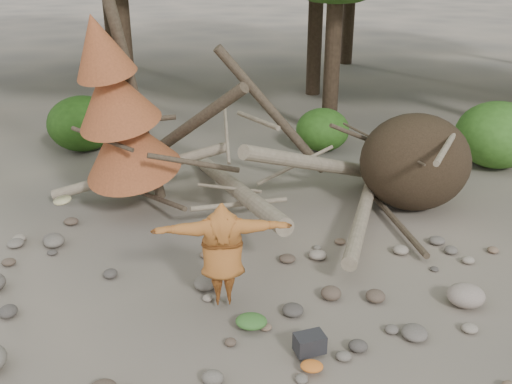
# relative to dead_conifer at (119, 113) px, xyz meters

# --- Properties ---
(ground) EXTENTS (120.00, 120.00, 0.00)m
(ground) POSITION_rel_dead_conifer_xyz_m (3.12, -3.37, -2.11)
(ground) COLOR #514C44
(ground) RESTS_ON ground
(deadfall_pile) EXTENTS (8.55, 5.24, 3.30)m
(deadfall_pile) POSITION_rel_dead_conifer_xyz_m (5.13, 0.87, -1.16)
(deadfall_pile) COLOR #332619
(deadfall_pile) RESTS_ON ground
(dead_conifer) EXTENTS (2.06, 2.16, 4.35)m
(dead_conifer) POSITION_rel_dead_conifer_xyz_m (0.00, 0.00, 0.00)
(dead_conifer) COLOR #4C3F30
(dead_conifer) RESTS_ON ground
(bush_left) EXTENTS (1.80, 1.80, 1.44)m
(bush_left) POSITION_rel_dead_conifer_xyz_m (-2.38, 3.83, -1.39)
(bush_left) COLOR #265015
(bush_left) RESTS_ON ground
(bush_mid) EXTENTS (1.40, 1.40, 1.12)m
(bush_mid) POSITION_rel_dead_conifer_xyz_m (3.92, 4.43, -1.55)
(bush_mid) COLOR #32651D
(bush_mid) RESTS_ON ground
(bush_right) EXTENTS (2.00, 2.00, 1.60)m
(bush_right) POSITION_rel_dead_conifer_xyz_m (8.12, 3.63, -1.31)
(bush_right) COLOR #3E7825
(bush_right) RESTS_ON ground
(frisbee_thrower) EXTENTS (3.34, 0.91, 1.72)m
(frisbee_thrower) POSITION_rel_dead_conifer_xyz_m (2.40, -2.98, -1.22)
(frisbee_thrower) COLOR #A05924
(frisbee_thrower) RESTS_ON ground
(backpack) EXTENTS (0.46, 0.40, 0.26)m
(backpack) POSITION_rel_dead_conifer_xyz_m (3.70, -4.00, -1.98)
(backpack) COLOR black
(backpack) RESTS_ON ground
(cloth_green) EXTENTS (0.45, 0.37, 0.17)m
(cloth_green) POSITION_rel_dead_conifer_xyz_m (2.88, -3.53, -2.03)
(cloth_green) COLOR #346227
(cloth_green) RESTS_ON ground
(cloth_orange) EXTENTS (0.29, 0.24, 0.11)m
(cloth_orange) POSITION_rel_dead_conifer_xyz_m (3.74, -4.34, -2.06)
(cloth_orange) COLOR #C26221
(cloth_orange) RESTS_ON ground
(boulder_mid_right) EXTENTS (0.56, 0.51, 0.34)m
(boulder_mid_right) POSITION_rel_dead_conifer_xyz_m (6.02, -2.61, -1.94)
(boulder_mid_right) COLOR gray
(boulder_mid_right) RESTS_ON ground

